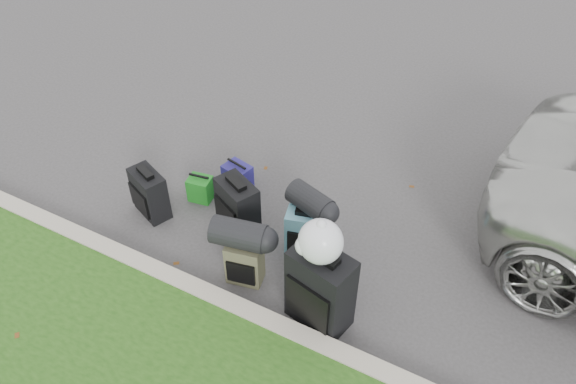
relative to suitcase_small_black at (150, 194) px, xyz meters
The scene contains 12 objects.
ground 1.61m from the suitcase_small_black, ahead, with size 120.00×120.00×0.00m, color #383535.
curb 1.74m from the suitcase_small_black, 25.32° to the right, with size 120.00×0.18×0.15m, color #9E937F.
suitcase_small_black is the anchor object (origin of this frame).
suitcase_large_black_left 1.03m from the suitcase_small_black, 11.32° to the left, with size 0.46×0.28×0.66m, color black.
suitcase_olive 1.45m from the suitcase_small_black, 13.36° to the right, with size 0.34×0.21×0.47m, color #393826.
suitcase_teal 1.80m from the suitcase_small_black, ahead, with size 0.39×0.23×0.56m, color teal.
suitcase_large_black_right 2.30m from the suitcase_small_black, 10.50° to the right, with size 0.56×0.34×0.84m, color black.
tote_green 0.58m from the suitcase_small_black, 51.66° to the left, with size 0.26×0.21×0.29m, color #19741B.
tote_navy 1.02m from the suitcase_small_black, 51.55° to the left, with size 0.30×0.24×0.32m, color navy.
duffel_left 1.45m from the suitcase_small_black, 13.61° to the right, with size 0.28×0.28×0.51m, color black.
duffel_right 1.86m from the suitcase_small_black, ahead, with size 0.25×0.25×0.45m, color black.
trash_bag 2.40m from the suitcase_small_black, 10.68° to the right, with size 0.38×0.38×0.38m, color white.
Camera 1 is at (1.90, -3.56, 4.37)m, focal length 35.00 mm.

